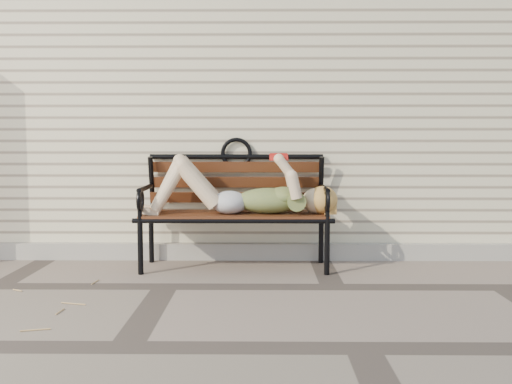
{
  "coord_description": "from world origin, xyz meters",
  "views": [
    {
      "loc": [
        0.72,
        -4.16,
        1.09
      ],
      "look_at": [
        0.67,
        0.49,
        0.66
      ],
      "focal_mm": 40.0,
      "sensor_mm": 36.0,
      "label": 1
    }
  ],
  "objects": [
    {
      "name": "reading_woman",
      "position": [
        0.5,
        0.59,
        0.66
      ],
      "size": [
        1.62,
        0.37,
        0.51
      ],
      "color": "#093441",
      "rests_on": "ground"
    },
    {
      "name": "house_wall",
      "position": [
        0.0,
        3.0,
        1.5
      ],
      "size": [
        8.0,
        4.0,
        3.0
      ],
      "primitive_type": "cube",
      "color": "beige",
      "rests_on": "ground"
    },
    {
      "name": "ground",
      "position": [
        0.0,
        0.0,
        0.0
      ],
      "size": [
        80.0,
        80.0,
        0.0
      ],
      "primitive_type": "plane",
      "color": "#77665B",
      "rests_on": "ground"
    },
    {
      "name": "foundation_strip",
      "position": [
        0.0,
        0.97,
        0.07
      ],
      "size": [
        8.0,
        0.1,
        0.15
      ],
      "primitive_type": "cube",
      "color": "#9E9B8F",
      "rests_on": "ground"
    },
    {
      "name": "garden_bench",
      "position": [
        0.49,
        0.73,
        0.62
      ],
      "size": [
        1.72,
        0.68,
        1.11
      ],
      "color": "black",
      "rests_on": "ground"
    }
  ]
}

